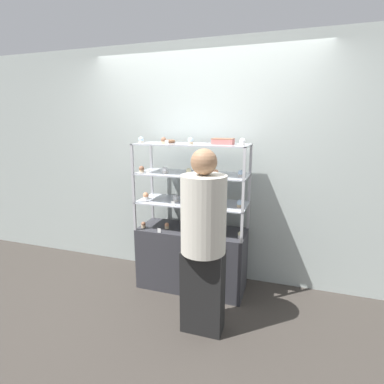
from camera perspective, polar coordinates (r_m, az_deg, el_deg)
ground_plane at (r=3.46m, az=0.00°, el=-17.42°), size 20.00×20.00×0.00m
back_wall at (r=3.37m, az=1.98°, el=5.28°), size 8.00×0.05×2.60m
display_base at (r=3.30m, az=0.00°, el=-12.47°), size 1.13×0.45×0.66m
display_riser_lower at (r=3.09m, az=0.00°, el=-2.24°), size 1.13×0.45×0.30m
display_riser_middle at (r=3.03m, az=0.00°, el=3.18°), size 1.13×0.45×0.30m
display_riser_upper at (r=2.99m, az=0.00°, el=8.80°), size 1.13×0.45×0.30m
layer_cake_centerpiece at (r=3.11m, az=1.13°, el=-6.09°), size 0.17×0.17×0.14m
sheet_cake_frosted at (r=2.94m, az=5.94°, el=9.61°), size 0.20×0.14×0.06m
cupcake_0 at (r=3.25m, az=-9.24°, el=-6.17°), size 0.05×0.05×0.07m
cupcake_1 at (r=3.19m, az=-4.82°, el=-6.41°), size 0.05×0.05×0.07m
cupcake_2 at (r=3.05m, az=4.28°, el=-7.35°), size 0.05×0.05×0.07m
cupcake_3 at (r=2.97m, az=9.17°, el=-8.05°), size 0.05×0.05×0.07m
price_tag_0 at (r=3.09m, az=-6.27°, el=-7.31°), size 0.04×0.00×0.04m
cupcake_4 at (r=3.23m, az=-8.78°, el=-0.73°), size 0.06×0.06×0.07m
cupcake_5 at (r=3.09m, az=-3.12°, el=-1.20°), size 0.06×0.06×0.07m
cupcake_6 at (r=2.95m, az=2.60°, el=-1.89°), size 0.06×0.06×0.07m
cupcake_7 at (r=2.92m, az=9.12°, el=-2.19°), size 0.06×0.06×0.07m
price_tag_1 at (r=2.94m, az=-3.64°, el=-2.23°), size 0.04×0.00×0.04m
cupcake_8 at (r=3.14m, az=-9.58°, el=4.30°), size 0.05×0.05×0.06m
cupcake_9 at (r=3.04m, az=-5.18°, el=4.15°), size 0.05×0.05×0.06m
cupcake_10 at (r=2.96m, az=-0.63°, el=3.95°), size 0.05×0.05×0.06m
cupcake_11 at (r=2.88m, az=4.53°, el=3.65°), size 0.05×0.05×0.06m
cupcake_12 at (r=2.87m, az=9.27°, el=3.50°), size 0.05×0.05×0.06m
price_tag_2 at (r=2.98m, az=-8.37°, el=3.72°), size 0.04×0.00×0.04m
cupcake_13 at (r=3.09m, az=-9.68°, el=9.71°), size 0.05×0.05×0.07m
cupcake_14 at (r=2.97m, az=-5.41°, el=9.72°), size 0.05×0.05×0.07m
cupcake_15 at (r=2.92m, az=-0.27°, el=9.71°), size 0.05×0.05×0.07m
cupcake_16 at (r=2.81m, az=9.58°, el=9.40°), size 0.05×0.05×0.07m
price_tag_3 at (r=2.86m, az=-4.85°, el=9.41°), size 0.04×0.00×0.04m
donut_glazed at (r=3.14m, az=-4.46°, el=9.62°), size 0.14×0.14×0.03m
customer_figure at (r=2.46m, az=2.16°, el=-8.90°), size 0.37×0.37×1.57m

